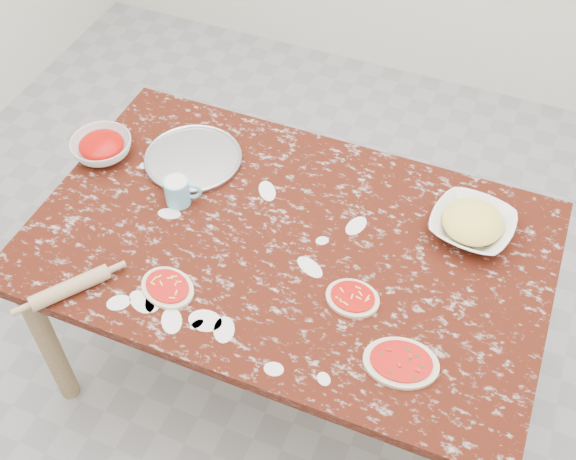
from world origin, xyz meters
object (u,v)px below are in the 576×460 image
(pizza_tray, at_px, (193,159))
(flour_mug, at_px, (178,191))
(worktable, at_px, (288,257))
(sauce_bowl, at_px, (102,148))
(rolling_pin, at_px, (70,288))
(cheese_bowl, at_px, (472,226))

(pizza_tray, relative_size, flour_mug, 2.82)
(pizza_tray, bearing_deg, flour_mug, -75.39)
(pizza_tray, bearing_deg, worktable, -25.63)
(sauce_bowl, distance_m, flour_mug, 0.36)
(worktable, bearing_deg, rolling_pin, -140.29)
(flour_mug, bearing_deg, sauce_bowl, 164.22)
(cheese_bowl, relative_size, rolling_pin, 1.07)
(worktable, relative_size, sauce_bowl, 7.70)
(sauce_bowl, distance_m, cheese_bowl, 1.26)
(pizza_tray, relative_size, sauce_bowl, 1.58)
(cheese_bowl, distance_m, flour_mug, 0.93)
(cheese_bowl, relative_size, flour_mug, 2.17)
(worktable, xyz_separation_m, pizza_tray, (-0.44, 0.21, 0.09))
(sauce_bowl, bearing_deg, pizza_tray, 16.91)
(pizza_tray, distance_m, sauce_bowl, 0.32)
(pizza_tray, bearing_deg, sauce_bowl, -163.09)
(pizza_tray, height_order, rolling_pin, rolling_pin)
(sauce_bowl, xyz_separation_m, flour_mug, (0.35, -0.10, 0.02))
(cheese_bowl, xyz_separation_m, rolling_pin, (-1.03, -0.67, -0.01))
(rolling_pin, bearing_deg, flour_mug, 74.72)
(pizza_tray, bearing_deg, rolling_pin, -96.43)
(pizza_tray, height_order, flour_mug, flour_mug)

